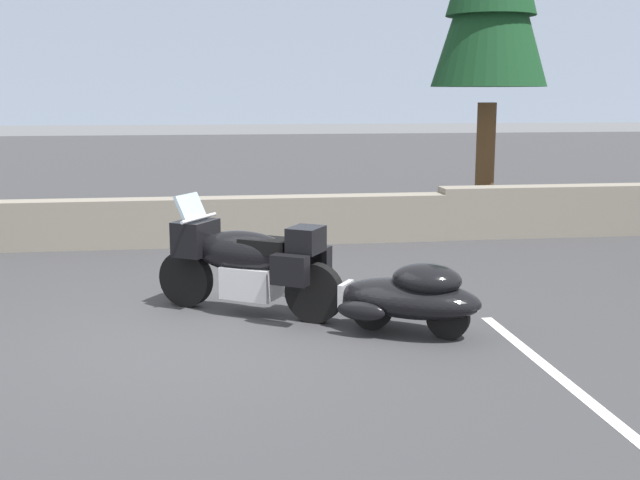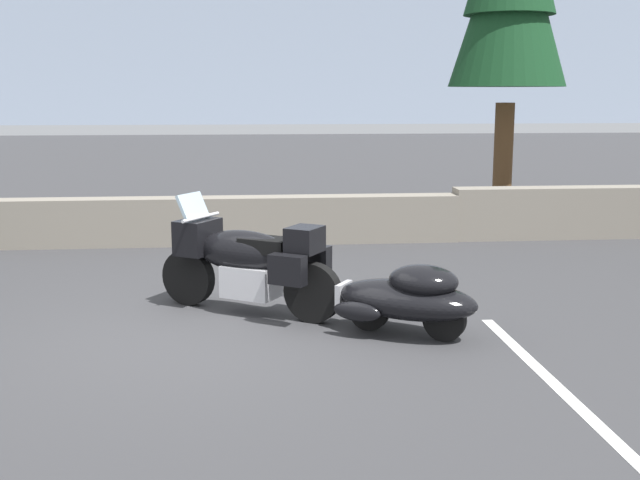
{
  "view_description": "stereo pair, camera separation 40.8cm",
  "coord_description": "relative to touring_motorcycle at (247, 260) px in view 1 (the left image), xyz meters",
  "views": [
    {
      "loc": [
        0.11,
        -7.86,
        2.48
      ],
      "look_at": [
        1.3,
        0.74,
        0.85
      ],
      "focal_mm": 44.38,
      "sensor_mm": 36.0,
      "label": 1
    },
    {
      "loc": [
        0.51,
        -7.91,
        2.48
      ],
      "look_at": [
        1.3,
        0.74,
        0.85
      ],
      "focal_mm": 44.38,
      "sensor_mm": 36.0,
      "label": 2
    }
  ],
  "objects": [
    {
      "name": "distant_ridgeline",
      "position": [
        -0.49,
        94.24,
        7.38
      ],
      "size": [
        240.0,
        80.0,
        16.0
      ],
      "primitive_type": "cube",
      "color": "#99A8BF",
      "rests_on": "ground"
    },
    {
      "name": "parking_stripe_marker",
      "position": [
        2.63,
        -2.35,
        -0.62
      ],
      "size": [
        0.12,
        3.6,
        0.01
      ],
      "primitive_type": "cube",
      "color": "silver",
      "rests_on": "ground"
    },
    {
      "name": "stone_guard_wall",
      "position": [
        -1.22,
        4.25,
        -0.19
      ],
      "size": [
        24.0,
        0.6,
        0.88
      ],
      "color": "gray",
      "rests_on": "ground"
    },
    {
      "name": "ground_plane",
      "position": [
        -0.49,
        -0.85,
        -0.62
      ],
      "size": [
        80.0,
        80.0,
        0.0
      ],
      "primitive_type": "plane",
      "color": "#38383A"
    },
    {
      "name": "car_shaped_trailer",
      "position": [
        1.63,
        -1.01,
        -0.21
      ],
      "size": [
        2.06,
        1.46,
        0.76
      ],
      "color": "black",
      "rests_on": "ground"
    },
    {
      "name": "touring_motorcycle",
      "position": [
        0.0,
        0.0,
        0.0
      ],
      "size": [
        2.04,
        1.45,
        1.33
      ],
      "color": "black",
      "rests_on": "ground"
    }
  ]
}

